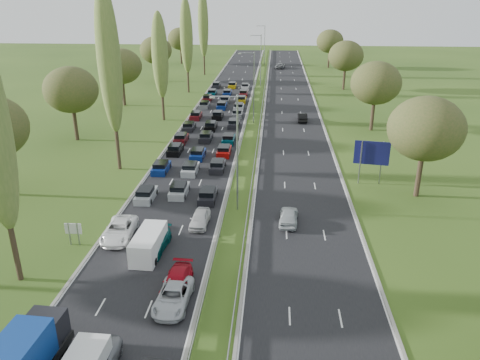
# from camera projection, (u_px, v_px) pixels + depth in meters

# --- Properties ---
(ground) EXTENTS (260.00, 260.00, 0.00)m
(ground) POSITION_uv_depth(u_px,v_px,m) (254.00, 120.00, 82.89)
(ground) COLOR #2D4A17
(ground) RESTS_ON ground
(near_carriageway) EXTENTS (10.50, 215.00, 0.04)m
(near_carriageway) POSITION_uv_depth(u_px,v_px,m) (218.00, 116.00, 85.67)
(near_carriageway) COLOR black
(near_carriageway) RESTS_ON ground
(far_carriageway) EXTENTS (10.50, 215.00, 0.04)m
(far_carriageway) POSITION_uv_depth(u_px,v_px,m) (292.00, 117.00, 84.74)
(far_carriageway) COLOR black
(far_carriageway) RESTS_ON ground
(central_reservation) EXTENTS (2.36, 215.00, 0.32)m
(central_reservation) POSITION_uv_depth(u_px,v_px,m) (255.00, 114.00, 85.00)
(central_reservation) COLOR gray
(central_reservation) RESTS_ON ground
(lamp_columns) EXTENTS (0.18, 140.18, 12.00)m
(lamp_columns) POSITION_uv_depth(u_px,v_px,m) (254.00, 88.00, 78.81)
(lamp_columns) COLOR gray
(lamp_columns) RESTS_ON ground
(poplar_row) EXTENTS (2.80, 127.80, 22.44)m
(poplar_row) POSITION_uv_depth(u_px,v_px,m) (142.00, 56.00, 68.44)
(poplar_row) COLOR #2D2116
(poplar_row) RESTS_ON ground
(woodland_left) EXTENTS (8.00, 166.00, 11.10)m
(woodland_left) POSITION_uv_depth(u_px,v_px,m) (61.00, 94.00, 65.78)
(woodland_left) COLOR #2D2116
(woodland_left) RESTS_ON ground
(woodland_right) EXTENTS (8.00, 153.00, 11.10)m
(woodland_right) POSITION_uv_depth(u_px,v_px,m) (387.00, 94.00, 66.34)
(woodland_right) COLOR #2D2116
(woodland_right) RESTS_ON ground
(traffic_queue_fill) EXTENTS (9.06, 69.43, 0.80)m
(traffic_queue_fill) POSITION_uv_depth(u_px,v_px,m) (214.00, 121.00, 80.77)
(traffic_queue_fill) COLOR #B2B7BC
(traffic_queue_fill) RESTS_ON ground
(near_car_2) EXTENTS (2.74, 5.56, 1.52)m
(near_car_2) POSITION_uv_depth(u_px,v_px,m) (119.00, 230.00, 42.74)
(near_car_2) COLOR white
(near_car_2) RESTS_ON near_carriageway
(near_car_7) EXTENTS (2.37, 5.03, 1.42)m
(near_car_7) POSITION_uv_depth(u_px,v_px,m) (155.00, 242.00, 40.71)
(near_car_7) COLOR #044645
(near_car_7) RESTS_ON near_carriageway
(near_car_10) EXTENTS (2.47, 5.06, 1.38)m
(near_car_10) POSITION_uv_depth(u_px,v_px,m) (173.00, 297.00, 33.45)
(near_car_10) COLOR silver
(near_car_10) RESTS_ON near_carriageway
(near_car_11) EXTENTS (2.08, 4.73, 1.35)m
(near_car_11) POSITION_uv_depth(u_px,v_px,m) (177.00, 281.00, 35.24)
(near_car_11) COLOR #A90A19
(near_car_11) RESTS_ON near_carriageway
(near_car_12) EXTENTS (1.78, 4.16, 1.40)m
(near_car_12) POSITION_uv_depth(u_px,v_px,m) (200.00, 218.00, 45.06)
(near_car_12) COLOR silver
(near_car_12) RESTS_ON near_carriageway
(far_car_0) EXTENTS (2.05, 4.51, 1.50)m
(far_car_0) POSITION_uv_depth(u_px,v_px,m) (289.00, 216.00, 45.45)
(far_car_0) COLOR #ABB2B4
(far_car_0) RESTS_ON far_carriageway
(far_car_1) EXTENTS (1.61, 4.44, 1.46)m
(far_car_1) POSITION_uv_depth(u_px,v_px,m) (302.00, 117.00, 81.94)
(far_car_1) COLOR black
(far_car_1) RESTS_ON far_carriageway
(far_car_2) EXTENTS (3.05, 5.87, 1.58)m
(far_car_2) POSITION_uv_depth(u_px,v_px,m) (280.00, 66.00, 140.11)
(far_car_2) COLOR slate
(far_car_2) RESTS_ON far_carriageway
(white_van_rear) EXTENTS (2.04, 5.20, 2.09)m
(white_van_rear) POSITION_uv_depth(u_px,v_px,m) (149.00, 243.00, 39.98)
(white_van_rear) COLOR white
(white_van_rear) RESTS_ON near_carriageway
(info_sign) EXTENTS (1.50, 0.16, 2.10)m
(info_sign) POSITION_uv_depth(u_px,v_px,m) (73.00, 231.00, 41.32)
(info_sign) COLOR gray
(info_sign) RESTS_ON ground
(direction_sign) EXTENTS (3.96, 0.74, 5.20)m
(direction_sign) POSITION_uv_depth(u_px,v_px,m) (372.00, 155.00, 53.93)
(direction_sign) COLOR gray
(direction_sign) RESTS_ON ground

